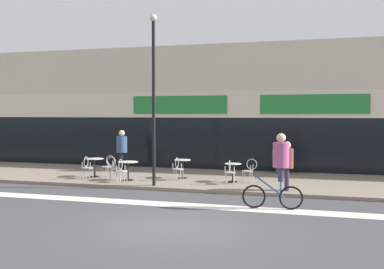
# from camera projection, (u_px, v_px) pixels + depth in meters

# --- Properties ---
(ground_plane) EXTENTS (120.00, 120.00, 0.00)m
(ground_plane) POSITION_uv_depth(u_px,v_px,m) (175.00, 226.00, 10.86)
(ground_plane) COLOR #424244
(sidewalk_slab) EXTENTS (40.00, 5.50, 0.12)m
(sidewalk_slab) POSITION_uv_depth(u_px,v_px,m) (232.00, 180.00, 17.82)
(sidewalk_slab) COLOR gray
(sidewalk_slab) RESTS_ON ground
(storefront_facade) EXTENTS (40.00, 4.06, 5.91)m
(storefront_facade) POSITION_uv_depth(u_px,v_px,m) (250.00, 109.00, 22.21)
(storefront_facade) COLOR beige
(storefront_facade) RESTS_ON ground
(bike_lane_stripe) EXTENTS (36.00, 0.70, 0.01)m
(bike_lane_stripe) POSITION_uv_depth(u_px,v_px,m) (200.00, 206.00, 13.15)
(bike_lane_stripe) COLOR silver
(bike_lane_stripe) RESTS_ON ground
(bistro_table_0) EXTENTS (0.73, 0.73, 0.76)m
(bistro_table_0) POSITION_uv_depth(u_px,v_px,m) (95.00, 164.00, 18.33)
(bistro_table_0) COLOR black
(bistro_table_0) RESTS_ON sidewalk_slab
(bistro_table_1) EXTENTS (0.77, 0.77, 0.74)m
(bistro_table_1) POSITION_uv_depth(u_px,v_px,m) (128.00, 167.00, 17.36)
(bistro_table_1) COLOR black
(bistro_table_1) RESTS_ON sidewalk_slab
(bistro_table_2) EXTENTS (0.66, 0.66, 0.75)m
(bistro_table_2) POSITION_uv_depth(u_px,v_px,m) (183.00, 165.00, 17.96)
(bistro_table_2) COLOR black
(bistro_table_2) RESTS_ON sidewalk_slab
(bistro_table_3) EXTENTS (0.62, 0.62, 0.71)m
(bistro_table_3) POSITION_uv_depth(u_px,v_px,m) (233.00, 169.00, 16.98)
(bistro_table_3) COLOR black
(bistro_table_3) RESTS_ON sidewalk_slab
(cafe_chair_0_near) EXTENTS (0.44, 0.59, 0.90)m
(cafe_chair_0_near) POSITION_uv_depth(u_px,v_px,m) (87.00, 166.00, 17.73)
(cafe_chair_0_near) COLOR #B7B2AD
(cafe_chair_0_near) RESTS_ON sidewalk_slab
(cafe_chair_0_side) EXTENTS (0.60, 0.45, 0.90)m
(cafe_chair_0_side) POSITION_uv_depth(u_px,v_px,m) (108.00, 165.00, 18.15)
(cafe_chair_0_side) COLOR #B7B2AD
(cafe_chair_0_side) RESTS_ON sidewalk_slab
(cafe_chair_1_near) EXTENTS (0.43, 0.59, 0.90)m
(cafe_chair_1_near) POSITION_uv_depth(u_px,v_px,m) (121.00, 169.00, 16.76)
(cafe_chair_1_near) COLOR #B7B2AD
(cafe_chair_1_near) RESTS_ON sidewalk_slab
(cafe_chair_1_side) EXTENTS (0.59, 0.44, 0.90)m
(cafe_chair_1_side) POSITION_uv_depth(u_px,v_px,m) (113.00, 167.00, 17.54)
(cafe_chair_1_side) COLOR #B7B2AD
(cafe_chair_1_side) RESTS_ON sidewalk_slab
(cafe_chair_2_near) EXTENTS (0.40, 0.58, 0.90)m
(cafe_chair_2_near) POSITION_uv_depth(u_px,v_px,m) (178.00, 167.00, 17.36)
(cafe_chair_2_near) COLOR #B7B2AD
(cafe_chair_2_near) RESTS_ON sidewalk_slab
(cafe_chair_3_near) EXTENTS (0.44, 0.59, 0.90)m
(cafe_chair_3_near) POSITION_uv_depth(u_px,v_px,m) (230.00, 170.00, 16.38)
(cafe_chair_3_near) COLOR #B7B2AD
(cafe_chair_3_near) RESTS_ON sidewalk_slab
(cafe_chair_3_side) EXTENTS (0.60, 0.44, 0.90)m
(cafe_chair_3_side) POSITION_uv_depth(u_px,v_px,m) (249.00, 169.00, 16.80)
(cafe_chair_3_side) COLOR #B7B2AD
(cafe_chair_3_side) RESTS_ON sidewalk_slab
(planter_pot) EXTENTS (0.93, 0.93, 1.36)m
(planter_pot) POSITION_uv_depth(u_px,v_px,m) (283.00, 156.00, 19.44)
(planter_pot) COLOR #4C4C51
(planter_pot) RESTS_ON sidewalk_slab
(lamp_post) EXTENTS (0.26, 0.26, 6.11)m
(lamp_post) POSITION_uv_depth(u_px,v_px,m) (154.00, 89.00, 15.98)
(lamp_post) COLOR black
(lamp_post) RESTS_ON sidewalk_slab
(cyclist_0) EXTENTS (1.72, 0.54, 2.16)m
(cyclist_0) POSITION_uv_depth(u_px,v_px,m) (279.00, 164.00, 12.69)
(cyclist_0) COLOR black
(cyclist_0) RESTS_ON ground
(pedestrian_near_end) EXTENTS (0.49, 0.49, 1.84)m
(pedestrian_near_end) POSITION_uv_depth(u_px,v_px,m) (122.00, 147.00, 20.14)
(pedestrian_near_end) COLOR black
(pedestrian_near_end) RESTS_ON sidewalk_slab
(pedestrian_far_end) EXTENTS (0.48, 0.48, 1.66)m
(pedestrian_far_end) POSITION_uv_depth(u_px,v_px,m) (287.00, 161.00, 15.09)
(pedestrian_far_end) COLOR #382D47
(pedestrian_far_end) RESTS_ON sidewalk_slab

